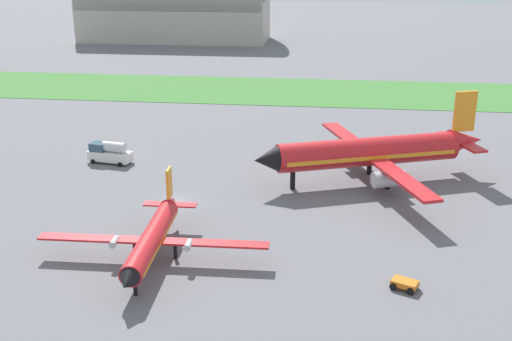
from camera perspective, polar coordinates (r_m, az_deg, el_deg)
ground_plane at (r=82.03m, az=-7.02°, el=-2.78°), size 600.00×600.00×0.00m
grass_taxiway_strip at (r=144.39m, az=-0.82°, el=7.19°), size 360.00×28.00×0.08m
airplane_midfield_jet at (r=88.19m, az=10.33°, el=1.64°), size 32.28×32.52×11.99m
airplane_foreground_turboprop at (r=66.59m, az=-9.22°, el=-5.90°), size 24.04×20.56×7.20m
fuel_truck_midfield at (r=97.87m, az=-12.94°, el=1.57°), size 6.83×3.58×3.29m
baggage_cart_by_runway at (r=63.13m, az=13.12°, el=-9.80°), size 2.89×2.59×0.90m
hangar_distant at (r=222.31m, az=-7.31°, el=14.70°), size 62.13×24.97×28.22m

